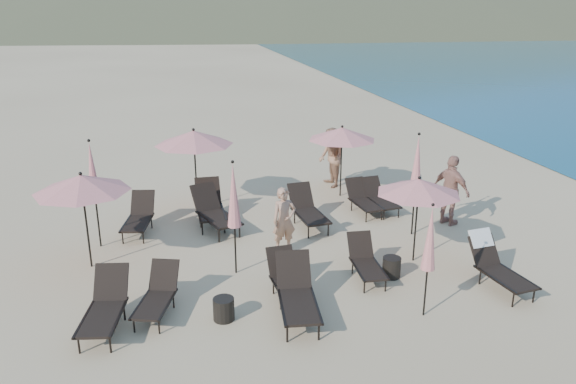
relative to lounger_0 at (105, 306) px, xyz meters
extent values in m
plane|color=#D6BA8C|center=(4.77, 0.30, -0.46)|extent=(800.00, 800.00, 0.00)
cube|color=black|center=(-0.05, -0.28, -0.10)|extent=(0.83, 1.32, 0.05)
cube|color=black|center=(0.09, 0.53, 0.20)|extent=(0.70, 0.56, 0.63)
cylinder|color=black|center=(-0.39, -0.74, -0.28)|extent=(0.04, 0.04, 0.35)
cylinder|color=black|center=(-0.22, 0.30, -0.28)|extent=(0.04, 0.04, 0.35)
cylinder|color=black|center=(0.13, -0.83, -0.28)|extent=(0.04, 0.04, 0.35)
cylinder|color=black|center=(0.31, 0.21, -0.28)|extent=(0.04, 0.04, 0.35)
cube|color=black|center=(-0.34, -0.18, -0.09)|extent=(0.27, 1.37, 0.04)
cube|color=black|center=(0.26, -0.28, -0.09)|extent=(0.27, 1.37, 0.04)
cube|color=black|center=(0.86, 0.08, -0.14)|extent=(0.86, 1.20, 0.05)
cube|color=black|center=(1.08, 0.78, 0.12)|extent=(0.66, 0.56, 0.56)
cylinder|color=black|center=(0.50, -0.27, -0.30)|extent=(0.03, 0.03, 0.31)
cylinder|color=black|center=(0.78, 0.61, -0.30)|extent=(0.03, 0.03, 0.31)
cylinder|color=black|center=(0.95, -0.41, -0.30)|extent=(0.03, 0.03, 0.31)
cylinder|color=black|center=(1.23, 0.47, -0.30)|extent=(0.03, 0.03, 0.31)
cube|color=black|center=(0.62, 0.21, -0.13)|extent=(0.40, 1.17, 0.04)
cube|color=black|center=(1.13, 0.05, -0.13)|extent=(0.40, 1.17, 0.04)
cube|color=black|center=(3.54, 0.13, -0.13)|extent=(0.65, 1.14, 0.05)
cube|color=black|center=(3.48, 0.87, 0.14)|extent=(0.60, 0.46, 0.57)
cylinder|color=black|center=(3.33, -0.34, -0.30)|extent=(0.03, 0.03, 0.31)
cylinder|color=black|center=(3.26, 0.60, -0.30)|extent=(0.03, 0.03, 0.31)
cylinder|color=black|center=(3.81, -0.31, -0.30)|extent=(0.03, 0.03, 0.31)
cylinder|color=black|center=(3.74, 0.64, -0.30)|extent=(0.03, 0.03, 0.31)
cube|color=black|center=(3.26, 0.16, -0.13)|extent=(0.13, 1.24, 0.04)
cube|color=black|center=(3.81, 0.20, -0.13)|extent=(0.13, 1.24, 0.04)
cube|color=black|center=(3.51, -0.65, -0.07)|extent=(0.81, 1.37, 0.05)
cube|color=black|center=(3.60, 0.22, 0.25)|extent=(0.72, 0.56, 0.67)
cylinder|color=black|center=(3.17, -1.17, -0.27)|extent=(0.04, 0.04, 0.37)
cylinder|color=black|center=(3.29, -0.05, -0.27)|extent=(0.04, 0.04, 0.37)
cylinder|color=black|center=(3.74, -1.22, -0.27)|extent=(0.04, 0.04, 0.37)
cylinder|color=black|center=(3.85, -0.11, -0.27)|extent=(0.04, 0.04, 0.37)
cube|color=black|center=(3.19, -0.56, -0.06)|extent=(0.19, 1.47, 0.04)
cube|color=black|center=(3.84, -0.63, -0.06)|extent=(0.19, 1.47, 0.04)
cube|color=black|center=(5.36, 0.65, -0.15)|extent=(0.60, 1.09, 0.04)
cube|color=black|center=(5.40, 1.36, 0.11)|extent=(0.57, 0.43, 0.55)
cylinder|color=black|center=(5.11, 0.22, -0.31)|extent=(0.03, 0.03, 0.30)
cylinder|color=black|center=(5.16, 1.13, -0.31)|extent=(0.03, 0.03, 0.30)
cylinder|color=black|center=(5.57, 0.20, -0.31)|extent=(0.03, 0.03, 0.30)
cylinder|color=black|center=(5.61, 1.11, -0.31)|extent=(0.03, 0.03, 0.30)
cube|color=black|center=(5.10, 0.71, -0.14)|extent=(0.10, 1.19, 0.04)
cube|color=black|center=(5.63, 0.68, -0.14)|extent=(0.10, 1.19, 0.04)
cube|color=black|center=(7.98, -0.41, -0.11)|extent=(0.76, 1.25, 0.05)
cube|color=black|center=(7.88, 0.38, 0.18)|extent=(0.66, 0.52, 0.61)
cylinder|color=black|center=(7.79, -0.93, -0.29)|extent=(0.04, 0.04, 0.33)
cylinder|color=black|center=(7.66, 0.07, -0.29)|extent=(0.04, 0.04, 0.33)
cylinder|color=black|center=(8.30, -0.86, -0.29)|extent=(0.04, 0.04, 0.33)
cylinder|color=black|center=(8.17, 0.14, -0.29)|extent=(0.04, 0.04, 0.33)
cube|color=black|center=(7.68, -0.40, -0.10)|extent=(0.21, 1.32, 0.04)
cube|color=black|center=(8.27, -0.32, -0.10)|extent=(0.21, 1.32, 0.04)
cube|color=silver|center=(7.86, 0.52, 0.41)|extent=(0.56, 0.34, 0.37)
cube|color=black|center=(0.40, 4.34, -0.11)|extent=(0.82, 1.27, 0.05)
cube|color=black|center=(0.55, 5.11, 0.18)|extent=(0.68, 0.55, 0.61)
cylinder|color=black|center=(0.06, 3.90, -0.29)|extent=(0.04, 0.04, 0.33)
cylinder|color=black|center=(0.25, 4.90, -0.29)|extent=(0.04, 0.04, 0.33)
cylinder|color=black|center=(0.56, 3.81, -0.29)|extent=(0.04, 0.04, 0.33)
cylinder|color=black|center=(0.75, 4.80, -0.29)|extent=(0.04, 0.04, 0.33)
cube|color=black|center=(0.12, 4.44, -0.10)|extent=(0.29, 1.31, 0.04)
cube|color=black|center=(0.70, 4.33, -0.10)|extent=(0.29, 1.31, 0.04)
cube|color=black|center=(2.33, 4.60, -0.07)|extent=(0.70, 1.34, 0.06)
cube|color=black|center=(2.33, 5.50, 0.26)|extent=(0.69, 0.51, 0.69)
cylinder|color=black|center=(2.04, 4.04, -0.27)|extent=(0.04, 0.04, 0.38)
cylinder|color=black|center=(2.04, 5.19, -0.27)|extent=(0.04, 0.04, 0.38)
cylinder|color=black|center=(2.62, 4.05, -0.27)|extent=(0.04, 0.04, 0.38)
cylinder|color=black|center=(2.62, 5.19, -0.27)|extent=(0.04, 0.04, 0.38)
cube|color=black|center=(2.00, 4.66, -0.06)|extent=(0.05, 1.50, 0.04)
cube|color=black|center=(2.67, 4.66, -0.06)|extent=(0.05, 1.50, 0.04)
cube|color=black|center=(2.51, 4.10, -0.07)|extent=(1.09, 1.49, 0.06)
cube|color=black|center=(2.22, 4.95, 0.26)|extent=(0.82, 0.70, 0.69)
cylinder|color=black|center=(2.42, 3.48, -0.27)|extent=(0.04, 0.04, 0.38)
cylinder|color=black|center=(2.04, 4.56, -0.27)|extent=(0.04, 0.04, 0.38)
cylinder|color=black|center=(2.97, 3.67, -0.27)|extent=(0.04, 0.04, 0.38)
cylinder|color=black|center=(2.59, 4.75, -0.27)|extent=(0.04, 0.04, 0.38)
cube|color=black|center=(2.18, 4.04, -0.06)|extent=(0.54, 1.43, 0.04)
cube|color=black|center=(2.81, 4.26, -0.06)|extent=(0.54, 1.43, 0.04)
cube|color=black|center=(4.90, 3.80, -0.09)|extent=(0.78, 1.33, 0.05)
cube|color=black|center=(4.81, 4.64, 0.22)|extent=(0.70, 0.54, 0.65)
cylinder|color=black|center=(4.68, 3.25, -0.28)|extent=(0.04, 0.04, 0.36)
cylinder|color=black|center=(4.57, 4.32, -0.28)|extent=(0.04, 0.04, 0.36)
cylinder|color=black|center=(5.22, 3.30, -0.28)|extent=(0.04, 0.04, 0.36)
cylinder|color=black|center=(5.11, 4.38, -0.28)|extent=(0.04, 0.04, 0.36)
cube|color=black|center=(4.58, 3.82, -0.08)|extent=(0.19, 1.42, 0.04)
cube|color=black|center=(5.21, 3.88, -0.08)|extent=(0.19, 1.42, 0.04)
cube|color=black|center=(7.22, 4.53, -0.14)|extent=(0.70, 1.15, 0.05)
cube|color=black|center=(7.12, 5.25, 0.12)|extent=(0.61, 0.48, 0.56)
cylinder|color=black|center=(7.05, 4.05, -0.30)|extent=(0.03, 0.03, 0.31)
cylinder|color=black|center=(6.92, 4.97, -0.30)|extent=(0.03, 0.03, 0.31)
cylinder|color=black|center=(7.51, 4.12, -0.30)|extent=(0.03, 0.03, 0.31)
cylinder|color=black|center=(7.39, 5.04, -0.30)|extent=(0.03, 0.03, 0.31)
cube|color=black|center=(6.94, 4.54, -0.13)|extent=(0.20, 1.21, 0.04)
cube|color=black|center=(7.48, 4.61, -0.13)|extent=(0.20, 1.21, 0.04)
cube|color=black|center=(6.69, 4.47, -0.14)|extent=(0.69, 1.16, 0.05)
cube|color=black|center=(6.61, 5.21, 0.14)|extent=(0.61, 0.48, 0.57)
cylinder|color=black|center=(6.51, 3.99, -0.30)|extent=(0.03, 0.03, 0.31)
cylinder|color=black|center=(6.40, 4.93, -0.30)|extent=(0.03, 0.03, 0.31)
cylinder|color=black|center=(6.98, 4.04, -0.30)|extent=(0.03, 0.03, 0.31)
cylinder|color=black|center=(6.87, 4.98, -0.30)|extent=(0.03, 0.03, 0.31)
cube|color=black|center=(6.41, 4.49, -0.13)|extent=(0.17, 1.23, 0.04)
cube|color=black|center=(6.96, 4.55, -0.13)|extent=(0.17, 1.23, 0.04)
cylinder|color=black|center=(-0.57, 2.74, 0.59)|extent=(0.04, 0.04, 2.10)
cone|color=#E27F84|center=(-0.57, 2.74, 1.54)|extent=(2.10, 2.10, 0.38)
sphere|color=black|center=(-0.57, 2.74, 1.76)|extent=(0.08, 0.08, 0.08)
cylinder|color=black|center=(6.76, 1.47, 0.50)|extent=(0.04, 0.04, 1.92)
cone|color=#E27F84|center=(6.76, 1.47, 1.37)|extent=(1.92, 1.92, 0.35)
sphere|color=black|center=(6.76, 1.47, 1.57)|extent=(0.07, 0.07, 0.07)
cylinder|color=black|center=(2.05, 6.07, 0.66)|extent=(0.05, 0.05, 2.23)
cone|color=#E27F84|center=(2.05, 6.07, 1.67)|extent=(2.23, 2.23, 0.40)
sphere|color=black|center=(2.05, 6.07, 1.90)|extent=(0.08, 0.08, 0.08)
cylinder|color=black|center=(6.48, 6.29, 0.58)|extent=(0.04, 0.04, 2.08)
cone|color=#E27F84|center=(6.48, 6.29, 1.52)|extent=(2.08, 2.08, 0.38)
sphere|color=black|center=(6.48, 6.29, 1.74)|extent=(0.08, 0.08, 0.08)
cylinder|color=black|center=(5.94, -0.84, 0.04)|extent=(0.04, 0.04, 0.99)
cone|color=#E27F84|center=(5.94, -0.84, 1.16)|extent=(0.27, 0.27, 1.26)
sphere|color=black|center=(5.94, -0.84, 1.81)|extent=(0.06, 0.06, 0.06)
cylinder|color=black|center=(7.39, 2.95, 0.12)|extent=(0.04, 0.04, 1.16)
cone|color=#E27F84|center=(7.39, 2.95, 1.44)|extent=(0.32, 0.32, 1.48)
sphere|color=black|center=(7.39, 2.95, 2.21)|extent=(0.07, 0.07, 0.07)
cylinder|color=black|center=(-0.47, 3.87, 0.13)|extent=(0.04, 0.04, 1.17)
cone|color=#E27F84|center=(-0.47, 3.87, 1.45)|extent=(0.32, 0.32, 1.49)
sphere|color=black|center=(-0.47, 3.87, 2.23)|extent=(0.07, 0.07, 0.07)
cylinder|color=black|center=(2.63, 1.73, 0.10)|extent=(0.04, 0.04, 1.12)
cone|color=#E27F84|center=(2.63, 1.73, 1.37)|extent=(0.30, 0.30, 1.42)
sphere|color=black|center=(2.63, 1.73, 2.12)|extent=(0.07, 0.07, 0.07)
cylinder|color=black|center=(2.15, -0.17, -0.23)|extent=(0.41, 0.41, 0.44)
cylinder|color=black|center=(5.94, 0.80, -0.23)|extent=(0.40, 0.40, 0.46)
imported|color=tan|center=(3.92, 2.62, 0.35)|extent=(0.63, 0.46, 1.61)
imported|color=#A87757|center=(6.46, 7.29, 0.51)|extent=(0.78, 0.98, 1.93)
imported|color=#AA7260|center=(8.65, 3.39, 0.51)|extent=(0.92, 1.22, 1.92)
camera|label=1|loc=(1.35, -9.57, 5.28)|focal=35.00mm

